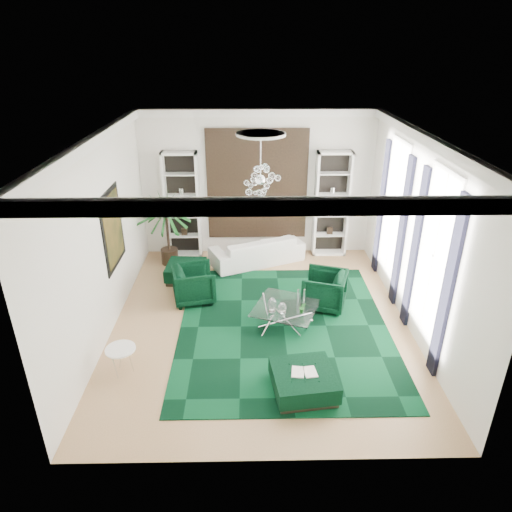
{
  "coord_description": "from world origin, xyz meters",
  "views": [
    {
      "loc": [
        -0.24,
        -8.0,
        5.29
      ],
      "look_at": [
        -0.08,
        0.5,
        1.26
      ],
      "focal_mm": 32.0,
      "sensor_mm": 36.0,
      "label": 1
    }
  ],
  "objects_px": {
    "ottoman_front": "(303,382)",
    "side_table": "(122,361)",
    "armchair_right": "(324,290)",
    "palm": "(167,220)",
    "coffee_table": "(286,315)",
    "armchair_left": "(194,284)",
    "sofa": "(257,250)",
    "ottoman_side": "(186,272)"
  },
  "relations": [
    {
      "from": "ottoman_front",
      "to": "side_table",
      "type": "relative_size",
      "value": 1.92
    },
    {
      "from": "armchair_right",
      "to": "side_table",
      "type": "distance_m",
      "value": 4.41
    },
    {
      "from": "sofa",
      "to": "armchair_left",
      "type": "bearing_deg",
      "value": 29.43
    },
    {
      "from": "ottoman_side",
      "to": "side_table",
      "type": "height_order",
      "value": "side_table"
    },
    {
      "from": "sofa",
      "to": "ottoman_side",
      "type": "xyz_separation_m",
      "value": [
        -1.74,
        -0.92,
        -0.15
      ]
    },
    {
      "from": "armchair_left",
      "to": "side_table",
      "type": "relative_size",
      "value": 1.72
    },
    {
      "from": "sofa",
      "to": "palm",
      "type": "bearing_deg",
      "value": -23.03
    },
    {
      "from": "sofa",
      "to": "coffee_table",
      "type": "relative_size",
      "value": 2.0
    },
    {
      "from": "ottoman_front",
      "to": "sofa",
      "type": "bearing_deg",
      "value": 97.7
    },
    {
      "from": "armchair_left",
      "to": "coffee_table",
      "type": "bearing_deg",
      "value": -129.59
    },
    {
      "from": "sofa",
      "to": "ottoman_side",
      "type": "relative_size",
      "value": 2.66
    },
    {
      "from": "coffee_table",
      "to": "ottoman_front",
      "type": "height_order",
      "value": "coffee_table"
    },
    {
      "from": "armchair_right",
      "to": "ottoman_side",
      "type": "distance_m",
      "value": 3.43
    },
    {
      "from": "armchair_right",
      "to": "ottoman_side",
      "type": "xyz_separation_m",
      "value": [
        -3.16,
        1.32,
        -0.21
      ]
    },
    {
      "from": "coffee_table",
      "to": "armchair_right",
      "type": "bearing_deg",
      "value": 37.2
    },
    {
      "from": "side_table",
      "to": "palm",
      "type": "bearing_deg",
      "value": 87.88
    },
    {
      "from": "coffee_table",
      "to": "palm",
      "type": "bearing_deg",
      "value": 134.29
    },
    {
      "from": "side_table",
      "to": "armchair_right",
      "type": "bearing_deg",
      "value": 29.16
    },
    {
      "from": "ottoman_front",
      "to": "side_table",
      "type": "xyz_separation_m",
      "value": [
        -3.1,
        0.55,
        0.05
      ]
    },
    {
      "from": "sofa",
      "to": "coffee_table",
      "type": "distance_m",
      "value": 2.96
    },
    {
      "from": "palm",
      "to": "coffee_table",
      "type": "bearing_deg",
      "value": -45.71
    },
    {
      "from": "armchair_right",
      "to": "ottoman_side",
      "type": "height_order",
      "value": "armchair_right"
    },
    {
      "from": "ottoman_side",
      "to": "side_table",
      "type": "bearing_deg",
      "value": -101.33
    },
    {
      "from": "armchair_left",
      "to": "palm",
      "type": "bearing_deg",
      "value": 11.02
    },
    {
      "from": "sofa",
      "to": "ottoman_front",
      "type": "xyz_separation_m",
      "value": [
        0.67,
        -4.93,
        -0.15
      ]
    },
    {
      "from": "palm",
      "to": "side_table",
      "type": "bearing_deg",
      "value": -92.12
    },
    {
      "from": "ottoman_side",
      "to": "armchair_left",
      "type": "bearing_deg",
      "value": -72.98
    },
    {
      "from": "armchair_right",
      "to": "coffee_table",
      "type": "bearing_deg",
      "value": -34.67
    },
    {
      "from": "ottoman_front",
      "to": "armchair_right",
      "type": "bearing_deg",
      "value": 74.48
    },
    {
      "from": "armchair_right",
      "to": "side_table",
      "type": "relative_size",
      "value": 1.72
    },
    {
      "from": "ottoman_side",
      "to": "palm",
      "type": "xyz_separation_m",
      "value": [
        -0.53,
        0.89,
        1.0
      ]
    },
    {
      "from": "armchair_right",
      "to": "ottoman_front",
      "type": "distance_m",
      "value": 2.8
    },
    {
      "from": "sofa",
      "to": "ottoman_front",
      "type": "distance_m",
      "value": 4.98
    },
    {
      "from": "coffee_table",
      "to": "palm",
      "type": "relative_size",
      "value": 0.5
    },
    {
      "from": "armchair_right",
      "to": "ottoman_side",
      "type": "relative_size",
      "value": 0.99
    },
    {
      "from": "coffee_table",
      "to": "palm",
      "type": "height_order",
      "value": "palm"
    },
    {
      "from": "ottoman_side",
      "to": "armchair_right",
      "type": "bearing_deg",
      "value": -22.65
    },
    {
      "from": "armchair_left",
      "to": "armchair_right",
      "type": "height_order",
      "value": "same"
    },
    {
      "from": "sofa",
      "to": "side_table",
      "type": "distance_m",
      "value": 5.02
    },
    {
      "from": "armchair_right",
      "to": "ottoman_front",
      "type": "relative_size",
      "value": 0.89
    },
    {
      "from": "armchair_left",
      "to": "armchair_right",
      "type": "relative_size",
      "value": 1.0
    },
    {
      "from": "coffee_table",
      "to": "ottoman_front",
      "type": "bearing_deg",
      "value": -86.29
    }
  ]
}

